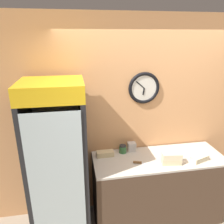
# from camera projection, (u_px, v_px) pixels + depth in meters

# --- Properties ---
(wall_back) EXTENTS (5.20, 0.10, 2.70)m
(wall_back) POSITION_uv_depth(u_px,v_px,m) (151.00, 118.00, 3.02)
(wall_back) COLOR tan
(wall_back) RESTS_ON ground_plane
(prep_counter) EXTENTS (1.70, 0.62, 0.94)m
(prep_counter) POSITION_uv_depth(u_px,v_px,m) (157.00, 188.00, 2.98)
(prep_counter) COLOR #4C3828
(prep_counter) RESTS_ON ground_plane
(beverage_cooler) EXTENTS (0.66, 0.68, 2.00)m
(beverage_cooler) POSITION_uv_depth(u_px,v_px,m) (58.00, 156.00, 2.58)
(beverage_cooler) COLOR black
(beverage_cooler) RESTS_ON ground_plane
(sandwich_stack_bottom) EXTENTS (0.25, 0.13, 0.07)m
(sandwich_stack_bottom) POSITION_uv_depth(u_px,v_px,m) (171.00, 161.00, 2.67)
(sandwich_stack_bottom) COLOR beige
(sandwich_stack_bottom) RESTS_ON prep_counter
(sandwich_stack_middle) EXTENTS (0.24, 0.13, 0.07)m
(sandwich_stack_middle) POSITION_uv_depth(u_px,v_px,m) (172.00, 156.00, 2.65)
(sandwich_stack_middle) COLOR beige
(sandwich_stack_middle) RESTS_ON sandwich_stack_bottom
(sandwich_flat_left) EXTENTS (0.25, 0.17, 0.07)m
(sandwich_flat_left) POSITION_uv_depth(u_px,v_px,m) (199.00, 159.00, 2.73)
(sandwich_flat_left) COLOR beige
(sandwich_flat_left) RESTS_ON prep_counter
(sandwich_flat_right) EXTENTS (0.23, 0.11, 0.07)m
(sandwich_flat_right) POSITION_uv_depth(u_px,v_px,m) (105.00, 154.00, 2.85)
(sandwich_flat_right) COLOR tan
(sandwich_flat_right) RESTS_ON prep_counter
(chefs_knife) EXTENTS (0.34, 0.14, 0.02)m
(chefs_knife) POSITION_uv_depth(u_px,v_px,m) (143.00, 163.00, 2.69)
(chefs_knife) COLOR silver
(chefs_knife) RESTS_ON prep_counter
(condiment_jar) EXTENTS (0.10, 0.10, 0.11)m
(condiment_jar) POSITION_uv_depth(u_px,v_px,m) (123.00, 149.00, 2.93)
(condiment_jar) COLOR #336B38
(condiment_jar) RESTS_ON prep_counter
(napkin_dispenser) EXTENTS (0.11, 0.09, 0.12)m
(napkin_dispenser) POSITION_uv_depth(u_px,v_px,m) (132.00, 147.00, 2.97)
(napkin_dispenser) COLOR #B7B2AD
(napkin_dispenser) RESTS_ON prep_counter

